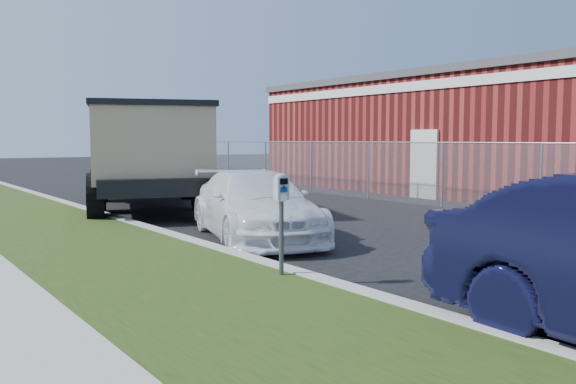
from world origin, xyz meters
TOP-DOWN VIEW (x-y plane):
  - ground at (0.00, 0.00)m, footprint 120.00×120.00m
  - streetside at (-5.57, 2.00)m, footprint 6.12×50.00m
  - chainlink_fence at (6.00, 7.00)m, footprint 0.06×30.06m
  - brick_building at (12.00, 8.00)m, footprint 9.20×14.20m
  - parking_meter at (-2.87, -0.93)m, footprint 0.19×0.13m
  - white_wagon at (-1.19, 2.43)m, footprint 3.01×4.77m
  - dump_truck at (-0.70, 8.77)m, footprint 5.02×7.85m

SIDE VIEW (x-z plane):
  - ground at x=0.00m, z-range 0.00..0.00m
  - streetside at x=-5.57m, z-range -0.01..0.14m
  - white_wagon at x=-1.19m, z-range 0.00..1.29m
  - parking_meter at x=-2.87m, z-range 0.42..1.75m
  - chainlink_fence at x=6.00m, z-range -13.74..16.26m
  - dump_truck at x=-0.70m, z-range 0.18..3.08m
  - brick_building at x=12.00m, z-range 0.04..4.21m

